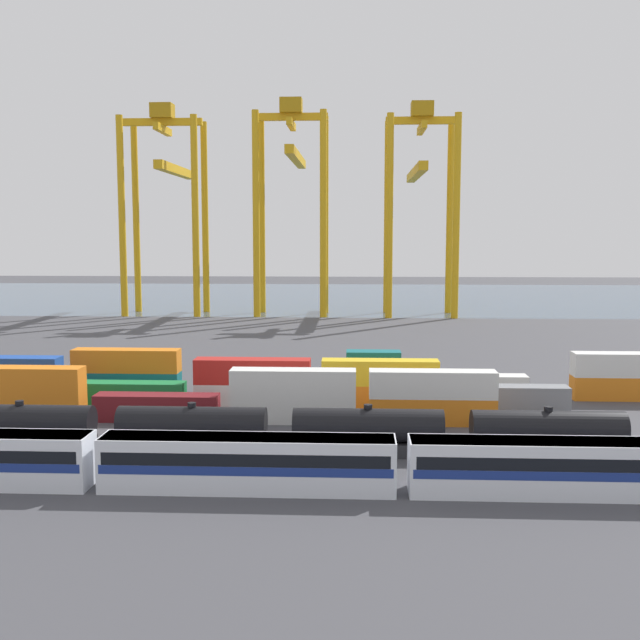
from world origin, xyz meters
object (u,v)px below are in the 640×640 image
(shipping_container_14, at_px, (380,397))
(gantry_crane_east, at_px, (420,189))
(shipping_container_20, at_px, (249,384))
(gantry_crane_west, at_px, (167,189))
(freight_tank_row, at_px, (280,430))
(shipping_container_16, at_px, (509,398))
(passenger_train, at_px, (248,461))
(gantry_crane_central, at_px, (293,184))
(shipping_container_17, at_px, (7,382))

(shipping_container_14, relative_size, gantry_crane_east, 0.26)
(shipping_container_14, bearing_deg, shipping_container_20, 157.89)
(gantry_crane_east, bearing_deg, gantry_crane_west, -179.04)
(freight_tank_row, height_order, gantry_crane_east, gantry_crane_east)
(gantry_crane_east, bearing_deg, shipping_container_20, -106.30)
(shipping_container_16, height_order, shipping_container_20, same)
(passenger_train, bearing_deg, shipping_container_16, 47.40)
(passenger_train, relative_size, gantry_crane_central, 1.35)
(passenger_train, bearing_deg, gantry_crane_central, 93.32)
(freight_tank_row, relative_size, shipping_container_17, 4.66)
(passenger_train, bearing_deg, shipping_container_14, 68.32)
(shipping_container_17, relative_size, gantry_crane_east, 0.26)
(gantry_crane_west, height_order, gantry_crane_central, gantry_crane_central)
(passenger_train, bearing_deg, shipping_container_20, 97.99)
(gantry_crane_central, bearing_deg, shipping_container_20, -88.35)
(gantry_crane_central, bearing_deg, shipping_container_16, -72.23)
(freight_tank_row, xyz_separation_m, shipping_container_14, (8.81, 16.31, -0.66))
(shipping_container_14, distance_m, shipping_container_17, 42.93)
(shipping_container_14, height_order, shipping_container_20, same)
(passenger_train, xyz_separation_m, gantry_crane_east, (21.71, 120.70, 26.08))
(shipping_container_14, height_order, gantry_crane_west, gantry_crane_west)
(shipping_container_17, distance_m, gantry_crane_east, 107.82)
(passenger_train, distance_m, shipping_container_14, 27.45)
(freight_tank_row, distance_m, gantry_crane_central, 114.87)
(shipping_container_16, xyz_separation_m, gantry_crane_central, (-30.43, 94.94, 28.05))
(shipping_container_20, bearing_deg, shipping_container_16, -11.97)
(shipping_container_14, distance_m, shipping_container_20, 15.70)
(passenger_train, distance_m, gantry_crane_west, 127.63)
(shipping_container_16, bearing_deg, gantry_crane_east, 91.05)
(shipping_container_16, bearing_deg, freight_tank_row, -143.61)
(shipping_container_14, bearing_deg, shipping_container_16, 0.00)
(shipping_container_14, distance_m, gantry_crane_central, 100.47)
(passenger_train, distance_m, freight_tank_row, 9.29)
(shipping_container_17, bearing_deg, shipping_container_16, -6.04)
(passenger_train, height_order, shipping_container_20, passenger_train)
(shipping_container_14, bearing_deg, gantry_crane_west, 115.92)
(shipping_container_16, height_order, shipping_container_17, same)
(shipping_container_20, height_order, gantry_crane_east, gantry_crane_east)
(shipping_container_17, height_order, gantry_crane_central, gantry_crane_central)
(gantry_crane_west, bearing_deg, passenger_train, -73.41)
(shipping_container_14, height_order, shipping_container_17, same)
(gantry_crane_west, relative_size, gantry_crane_central, 0.98)
(shipping_container_20, bearing_deg, freight_tank_row, -75.53)
(shipping_container_14, bearing_deg, freight_tank_row, -118.39)
(passenger_train, height_order, gantry_crane_east, gantry_crane_east)
(shipping_container_17, xyz_separation_m, gantry_crane_central, (25.40, 89.03, 28.05))
(passenger_train, bearing_deg, gantry_crane_east, 79.80)
(shipping_container_14, height_order, gantry_crane_east, gantry_crane_east)
(shipping_container_14, bearing_deg, gantry_crane_east, 83.07)
(passenger_train, relative_size, shipping_container_20, 5.35)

